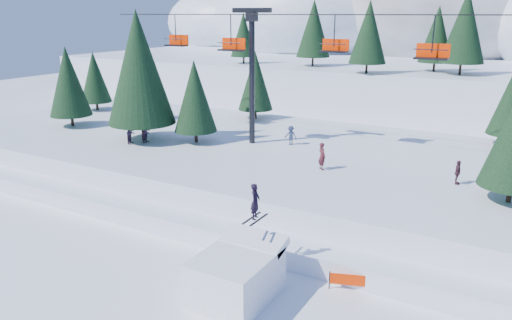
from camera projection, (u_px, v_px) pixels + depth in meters
The scene contains 9 objects.
ground at pixel (223, 319), 21.06m from camera, with size 160.00×160.00×0.00m, color white.
mid_shelf at pixel (361, 175), 35.71m from camera, with size 70.00×22.00×2.50m, color white.
berm at pixel (302, 236), 27.57m from camera, with size 70.00×6.00×1.10m, color white.
mountain_ridge at pixel (441, 30), 81.91m from camera, with size 119.00×60.98×26.46m.
jump_kicker at pixel (237, 274), 22.38m from camera, with size 3.12×4.36×5.01m.
chairlift at pixel (392, 62), 32.69m from camera, with size 46.00×3.21×10.28m.
conifer_stand at pixel (372, 96), 34.19m from camera, with size 61.81×17.07×10.25m.
distant_skiers at pixel (271, 144), 36.02m from camera, with size 34.48×7.53×1.83m.
banner_near at pixel (360, 281), 22.98m from camera, with size 2.71×0.98×0.90m.
Camera 1 is at (10.24, -15.21, 12.41)m, focal length 35.00 mm.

